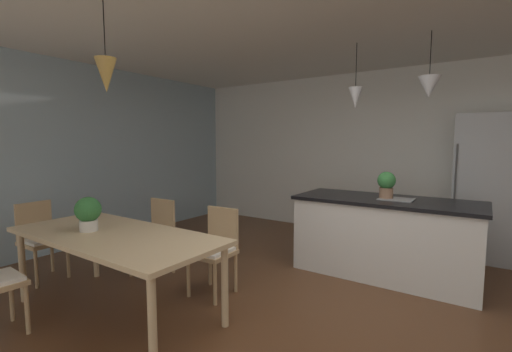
{
  "coord_description": "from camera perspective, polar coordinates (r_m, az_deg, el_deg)",
  "views": [
    {
      "loc": [
        0.91,
        -2.52,
        1.55
      ],
      "look_at": [
        -1.09,
        0.44,
        1.19
      ],
      "focal_mm": 23.92,
      "sensor_mm": 36.0,
      "label": 1
    }
  ],
  "objects": [
    {
      "name": "refrigerator",
      "position": [
        5.41,
        33.89,
        -1.58
      ],
      "size": [
        0.71,
        0.67,
        1.91
      ],
      "color": "#B2B5B7",
      "rests_on": "ground_plane"
    },
    {
      "name": "pendant_over_island_aux",
      "position": [
        4.13,
        26.97,
        13.15
      ],
      "size": [
        0.22,
        0.22,
        0.69
      ],
      "color": "black"
    },
    {
      "name": "chair_window_end",
      "position": [
        4.6,
        -32.31,
        -8.71
      ],
      "size": [
        0.42,
        0.42,
        0.87
      ],
      "color": "tan",
      "rests_on": "ground_plane"
    },
    {
      "name": "window_wall_left_glazing",
      "position": [
        5.58,
        -29.03,
        2.93
      ],
      "size": [
        0.06,
        8.4,
        2.7
      ],
      "primitive_type": "cube",
      "color": "#9EB7C6",
      "rests_on": "ground_plane"
    },
    {
      "name": "wall_back_kitchen",
      "position": [
        5.86,
        25.18,
        3.2
      ],
      "size": [
        10.0,
        0.12,
        2.7
      ],
      "primitive_type": "cube",
      "color": "white",
      "rests_on": "ground_plane"
    },
    {
      "name": "dining_table",
      "position": [
        3.34,
        -22.56,
        -9.88
      ],
      "size": [
        2.08,
        0.91,
        0.74
      ],
      "color": "#D1B284",
      "rests_on": "ground_plane"
    },
    {
      "name": "pendant_over_table",
      "position": [
        3.08,
        -23.79,
        15.19
      ],
      "size": [
        0.17,
        0.17,
        0.76
      ],
      "color": "black"
    },
    {
      "name": "ground_plane",
      "position": [
        3.11,
        13.57,
        -24.81
      ],
      "size": [
        10.0,
        8.4,
        0.04
      ],
      "primitive_type": "cube",
      "color": "brown"
    },
    {
      "name": "chair_far_left",
      "position": [
        4.23,
        -16.57,
        -9.27
      ],
      "size": [
        0.41,
        0.41,
        0.87
      ],
      "color": "tan",
      "rests_on": "ground_plane"
    },
    {
      "name": "chair_far_right",
      "position": [
        3.58,
        -6.84,
        -11.81
      ],
      "size": [
        0.42,
        0.42,
        0.87
      ],
      "color": "tan",
      "rests_on": "ground_plane"
    },
    {
      "name": "potted_plant_on_island",
      "position": [
        4.18,
        20.97,
        -1.23
      ],
      "size": [
        0.2,
        0.2,
        0.31
      ],
      "color": "#8C664C",
      "rests_on": "kitchen_island"
    },
    {
      "name": "pendant_over_island_main",
      "position": [
        4.29,
        16.28,
        12.48
      ],
      "size": [
        0.16,
        0.16,
        0.75
      ],
      "color": "black"
    },
    {
      "name": "potted_plant_on_table",
      "position": [
        3.47,
        -26.27,
        -5.45
      ],
      "size": [
        0.23,
        0.23,
        0.31
      ],
      "color": "beige",
      "rests_on": "dining_table"
    },
    {
      "name": "kitchen_island",
      "position": [
        4.29,
        20.71,
        -9.35
      ],
      "size": [
        2.01,
        0.86,
        0.91
      ],
      "color": "silver",
      "rests_on": "ground_plane"
    }
  ]
}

